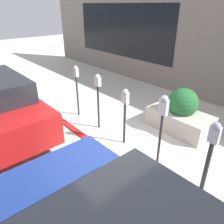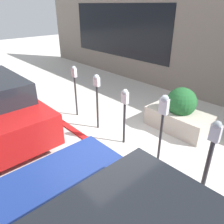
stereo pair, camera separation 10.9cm
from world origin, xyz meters
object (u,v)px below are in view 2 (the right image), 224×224
object	(u,v)px
parking_meter_second	(163,114)
parking_meter_nearest	(212,147)
parking_meter_middle	(125,106)
planter_box	(180,113)
parking_meter_fourth	(97,89)
parking_meter_farthest	(75,79)

from	to	relation	value
parking_meter_second	parking_meter_nearest	bearing A→B (deg)	-178.50
parking_meter_middle	planter_box	xyz separation A→B (m)	(-0.52, -1.57, -0.54)
parking_meter_second	planter_box	bearing A→B (deg)	-71.80
parking_meter_nearest	planter_box	xyz separation A→B (m)	(1.52, -1.57, -0.46)
parking_meter_nearest	planter_box	world-z (taller)	parking_meter_nearest
parking_meter_fourth	planter_box	xyz separation A→B (m)	(-1.49, -1.59, -0.66)
parking_meter_nearest	parking_meter_farthest	distance (m)	4.04
parking_meter_second	parking_meter_middle	bearing A→B (deg)	-1.53
parking_meter_nearest	parking_meter_middle	xyz separation A→B (m)	(2.03, -0.00, 0.08)
parking_meter_second	parking_meter_middle	world-z (taller)	parking_meter_second
parking_meter_second	parking_meter_middle	distance (m)	1.06
planter_box	parking_meter_second	bearing A→B (deg)	108.20
parking_meter_middle	planter_box	bearing A→B (deg)	-108.19
parking_meter_second	parking_meter_farthest	distance (m)	3.04
parking_meter_fourth	planter_box	world-z (taller)	parking_meter_fourth
parking_meter_fourth	parking_meter_farthest	xyz separation A→B (m)	(1.02, -0.01, 0.02)
parking_meter_farthest	parking_meter_middle	bearing A→B (deg)	-179.89
parking_meter_middle	parking_meter_fourth	xyz separation A→B (m)	(0.98, 0.01, 0.12)
parking_meter_middle	planter_box	size ratio (longest dim) A/B	0.85
parking_meter_nearest	parking_meter_farthest	size ratio (longest dim) A/B	0.93
parking_meter_middle	parking_meter_farthest	bearing A→B (deg)	0.11
parking_meter_nearest	parking_meter_middle	bearing A→B (deg)	-0.06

